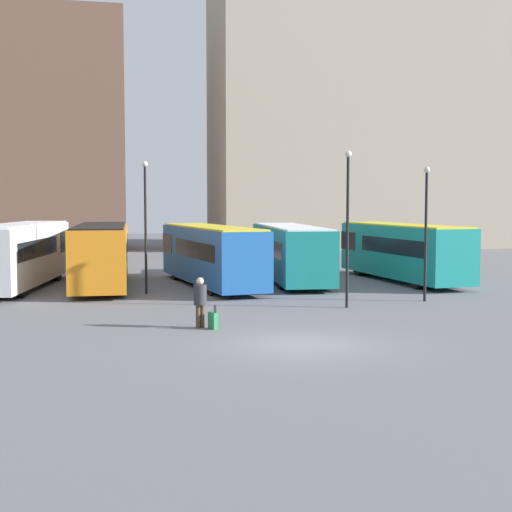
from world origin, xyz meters
The scene contains 13 objects.
ground_plane centered at (0.00, 0.00, 0.00)m, with size 160.00×160.00×0.00m, color slate.
building_block_left centered at (-14.44, 45.74, 10.19)m, with size 20.36×13.88×20.38m.
building_block_right centered at (18.67, 45.74, 21.08)m, with size 28.81×11.98×42.17m.
bus_0 centered at (-10.14, 16.79, 1.79)m, with size 4.28×11.82×3.28m.
bus_1 centered at (-6.11, 16.51, 1.75)m, with size 2.95×11.16×3.21m.
bus_2 centered at (-0.54, 15.82, 1.71)m, with size 4.12×11.80×3.13m.
bus_3 centered at (4.12, 17.36, 1.68)m, with size 3.51×12.33×3.07m.
bus_4 centered at (10.14, 15.94, 1.72)m, with size 3.40×11.28×3.16m.
traveler centered at (-2.66, 3.55, 1.05)m, with size 0.59×0.59×1.77m.
suitcase centered at (-2.26, 3.22, 0.30)m, with size 0.31×0.45×0.84m.
lamp_post_1 centered at (3.90, 7.02, 3.75)m, with size 0.28×0.28×6.47m.
lamp_post_2 centered at (7.90, 8.14, 3.47)m, with size 0.28×0.28×5.92m.
lamp_post_3 centered at (-4.01, 13.28, 3.66)m, with size 0.28×0.28×6.30m.
Camera 1 is at (-5.78, -20.89, 4.37)m, focal length 50.00 mm.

